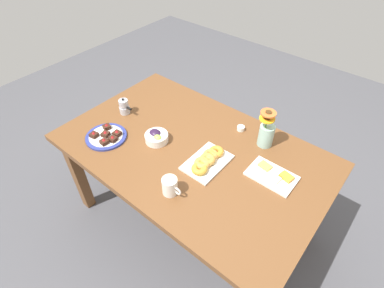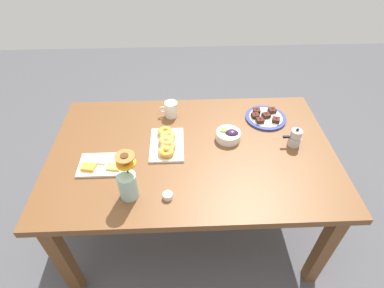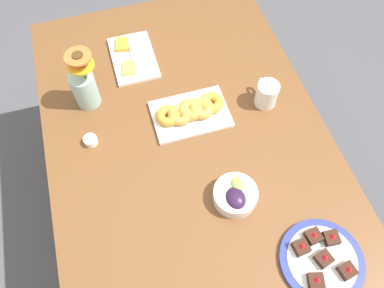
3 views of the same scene
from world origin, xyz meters
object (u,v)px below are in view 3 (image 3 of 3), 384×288
(dessert_plate, at_px, (322,259))
(flower_vase, at_px, (84,87))
(grape_bowl, at_px, (235,195))
(coffee_mug, at_px, (267,94))
(cheese_platter, at_px, (132,57))
(jam_cup_honey, at_px, (91,140))
(croissant_platter, at_px, (191,112))
(dining_table, at_px, (192,161))

(dessert_plate, relative_size, flower_vase, 1.00)
(grape_bowl, height_order, flower_vase, flower_vase)
(coffee_mug, relative_size, cheese_platter, 0.45)
(jam_cup_honey, bearing_deg, dessert_plate, -135.38)
(croissant_platter, relative_size, flower_vase, 1.13)
(dining_table, bearing_deg, jam_cup_honey, 68.82)
(dessert_plate, bearing_deg, croissant_platter, 20.01)
(jam_cup_honey, bearing_deg, grape_bowl, -129.73)
(coffee_mug, relative_size, dessert_plate, 0.46)
(dessert_plate, bearing_deg, dining_table, 28.93)
(dessert_plate, distance_m, flower_vase, 0.98)
(flower_vase, bearing_deg, cheese_platter, -50.22)
(coffee_mug, distance_m, dessert_plate, 0.60)
(croissant_platter, bearing_deg, grape_bowl, -173.13)
(croissant_platter, height_order, dessert_plate, dessert_plate)
(grape_bowl, bearing_deg, croissant_platter, 6.87)
(coffee_mug, xyz_separation_m, cheese_platter, (0.36, 0.43, -0.04))
(grape_bowl, bearing_deg, flower_vase, 36.61)
(cheese_platter, distance_m, dessert_plate, 1.03)
(flower_vase, bearing_deg, dessert_plate, -143.92)
(coffee_mug, bearing_deg, dining_table, 110.54)
(coffee_mug, distance_m, grape_bowl, 0.42)
(grape_bowl, distance_m, flower_vase, 0.66)
(grape_bowl, bearing_deg, dining_table, 20.57)
(dining_table, distance_m, coffee_mug, 0.37)
(dining_table, height_order, croissant_platter, croissant_platter)
(jam_cup_honey, bearing_deg, dining_table, -111.18)
(coffee_mug, distance_m, croissant_platter, 0.29)
(dining_table, xyz_separation_m, grape_bowl, (-0.22, -0.08, 0.12))
(grape_bowl, height_order, croissant_platter, grape_bowl)
(cheese_platter, bearing_deg, dining_table, -166.88)
(croissant_platter, bearing_deg, flower_vase, 64.07)
(jam_cup_honey, height_order, flower_vase, flower_vase)
(dining_table, distance_m, dessert_plate, 0.55)
(jam_cup_honey, distance_m, flower_vase, 0.20)
(cheese_platter, xyz_separation_m, flower_vase, (-0.17, 0.20, 0.08))
(jam_cup_honey, xyz_separation_m, dessert_plate, (-0.61, -0.60, -0.00))
(dessert_plate, bearing_deg, grape_bowl, 34.98)
(dining_table, distance_m, croissant_platter, 0.18)
(coffee_mug, xyz_separation_m, flower_vase, (0.19, 0.63, 0.04))
(cheese_platter, xyz_separation_m, jam_cup_honey, (-0.35, 0.22, 0.01))
(dining_table, bearing_deg, coffee_mug, -69.46)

